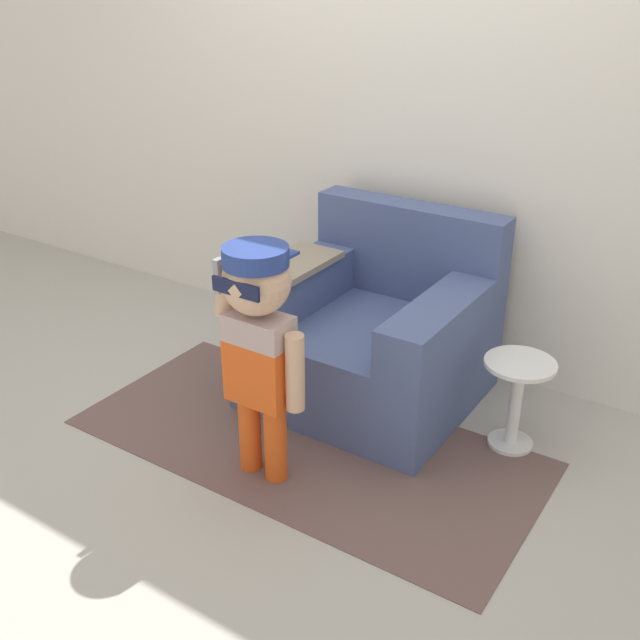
% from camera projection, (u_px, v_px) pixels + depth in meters
% --- Properties ---
extents(ground_plane, '(10.00, 10.00, 0.00)m').
position_uv_depth(ground_plane, '(310.00, 397.00, 3.53)').
color(ground_plane, '#ADA89E').
extents(wall_back, '(10.00, 0.05, 2.60)m').
position_uv_depth(wall_back, '(394.00, 93.00, 3.51)').
color(wall_back, silver).
rests_on(wall_back, ground_plane).
extents(armchair, '(0.96, 0.89, 0.84)m').
position_uv_depth(armchair, '(373.00, 335.00, 3.45)').
color(armchair, '#475684').
rests_on(armchair, ground_plane).
extents(person_child, '(0.39, 0.30, 0.96)m').
position_uv_depth(person_child, '(259.00, 330.00, 2.74)').
color(person_child, '#E05119').
rests_on(person_child, ground_plane).
extents(side_table, '(0.29, 0.29, 0.40)m').
position_uv_depth(side_table, '(516.00, 395.00, 3.08)').
color(side_table, white).
rests_on(side_table, ground_plane).
extents(rug, '(1.98, 0.93, 0.01)m').
position_uv_depth(rug, '(306.00, 442.00, 3.20)').
color(rug, brown).
rests_on(rug, ground_plane).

